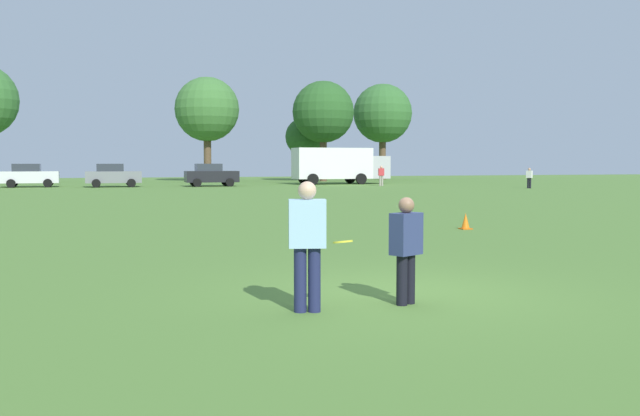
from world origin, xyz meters
TOP-DOWN VIEW (x-y plane):
  - ground_plane at (0.00, 0.00)m, footprint 159.58×159.58m
  - player_thrower at (-1.66, -0.86)m, footprint 0.54×0.38m
  - player_defender at (-0.21, -0.78)m, footprint 0.51×0.44m
  - frisbee at (-1.17, -0.88)m, footprint 0.27×0.27m
  - traffic_cone at (5.87, 8.68)m, footprint 0.32×0.32m
  - parked_car_center at (-10.22, 48.58)m, footprint 4.25×2.30m
  - parked_car_mid_right at (-4.03, 47.04)m, footprint 4.25×2.30m
  - parked_car_near_right at (3.55, 46.48)m, footprint 4.25×2.30m
  - box_truck at (15.16, 48.75)m, footprint 8.56×3.16m
  - bystander_sideline_watcher at (16.99, 43.27)m, footprint 0.50×0.35m
  - bystander_far_jogger at (25.68, 35.40)m, footprint 0.44×0.48m
  - tree_east_birch at (5.11, 60.18)m, footprint 6.39×6.39m
  - tree_east_oak at (15.52, 61.41)m, footprint 4.09×4.09m
  - tree_far_east_pine at (16.42, 57.61)m, footprint 6.21×6.21m
  - tree_far_west_pine at (24.87, 62.68)m, footprint 6.52×6.52m

SIDE VIEW (x-z plane):
  - ground_plane at x=0.00m, z-range 0.00..0.00m
  - traffic_cone at x=5.87m, z-range -0.01..0.47m
  - player_defender at x=-0.21m, z-range 0.09..1.59m
  - bystander_far_jogger at x=25.68m, z-range 0.10..1.62m
  - frisbee at x=-1.17m, z-range 0.89..0.96m
  - parked_car_center at x=-10.22m, z-range 0.01..1.83m
  - parked_car_mid_right at x=-4.03m, z-range 0.01..1.83m
  - parked_car_near_right at x=3.55m, z-range 0.01..1.83m
  - bystander_sideline_watcher at x=16.99m, z-range 0.11..1.77m
  - player_thrower at x=-1.66m, z-range 0.11..1.85m
  - box_truck at x=15.16m, z-range 0.16..3.34m
  - tree_east_oak at x=15.52m, z-range 1.25..7.89m
  - tree_far_east_pine at x=16.42m, z-range 1.89..11.98m
  - tree_east_birch at x=5.11m, z-range 1.95..12.33m
  - tree_far_west_pine at x=24.87m, z-range 1.99..12.58m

